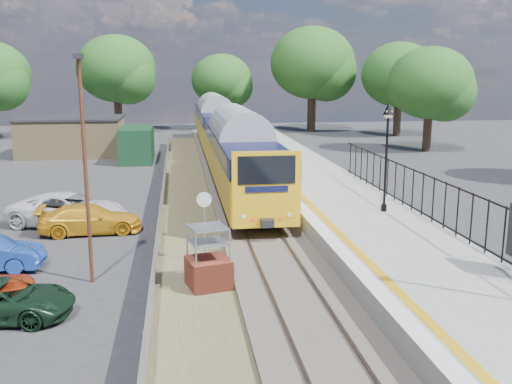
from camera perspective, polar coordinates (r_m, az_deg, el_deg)
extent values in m
plane|color=#2D2D30|center=(18.32, 3.28, -9.62)|extent=(120.00, 120.00, 0.00)
cube|color=#473F38|center=(27.73, -0.67, -1.92)|extent=(3.40, 80.00, 0.20)
cube|color=#4C472D|center=(25.61, -6.57, -3.33)|extent=(2.60, 70.00, 0.06)
cube|color=brown|center=(27.62, -2.15, -1.73)|extent=(0.07, 80.00, 0.14)
cube|color=brown|center=(27.79, 0.80, -1.63)|extent=(0.07, 80.00, 0.14)
cube|color=gray|center=(26.59, 8.89, -1.89)|extent=(5.00, 70.00, 0.90)
cube|color=silver|center=(25.94, 4.15, -1.09)|extent=(0.50, 70.00, 0.01)
cube|color=gold|center=(26.04, 5.23, -1.06)|extent=(0.30, 70.00, 0.01)
cylinder|color=black|center=(24.95, 12.66, -1.53)|extent=(0.24, 0.24, 0.30)
cylinder|color=black|center=(24.60, 12.86, 2.67)|extent=(0.10, 0.10, 3.70)
cube|color=black|center=(24.38, 13.07, 7.19)|extent=(0.08, 0.08, 0.30)
cube|color=beige|center=(24.36, 13.09, 7.59)|extent=(0.26, 0.26, 0.30)
cone|color=black|center=(24.35, 13.11, 8.13)|extent=(0.44, 0.44, 0.50)
cube|color=black|center=(21.99, 19.07, 0.58)|extent=(0.05, 26.00, 0.05)
cube|color=#9F865A|center=(49.76, -17.87, 5.28)|extent=(8.00, 6.00, 3.00)
cube|color=black|center=(49.62, -17.98, 7.06)|extent=(8.20, 6.20, 0.15)
cube|color=#12331C|center=(45.16, -11.81, 4.73)|extent=(2.40, 6.00, 2.60)
cylinder|color=#332319|center=(67.22, -13.59, 7.45)|extent=(0.88, 0.88, 3.85)
ellipsoid|color=#1E501A|center=(67.06, -13.81, 11.90)|extent=(8.80, 8.80, 7.48)
cylinder|color=#332319|center=(69.12, -3.38, 7.57)|extent=(0.72, 0.72, 3.15)
ellipsoid|color=#1E501A|center=(68.93, -3.43, 11.12)|extent=(7.20, 7.20, 6.12)
cylinder|color=#332319|center=(66.67, 5.57, 7.84)|extent=(0.96, 0.96, 4.20)
ellipsoid|color=#1E501A|center=(66.52, 5.67, 12.74)|extent=(9.60, 9.60, 8.16)
cylinder|color=#332319|center=(63.38, 13.93, 7.02)|extent=(0.80, 0.80, 3.50)
ellipsoid|color=#1E501A|center=(63.19, 14.15, 11.32)|extent=(8.00, 8.00, 6.80)
cylinder|color=#332319|center=(51.62, 16.74, 5.65)|extent=(0.72, 0.72, 3.15)
ellipsoid|color=#1E501A|center=(51.37, 17.02, 10.39)|extent=(7.20, 7.20, 6.12)
cube|color=gold|center=(32.07, -1.74, 2.86)|extent=(2.80, 20.00, 1.90)
cube|color=#0E1136|center=(31.90, -1.76, 5.16)|extent=(2.82, 20.00, 0.90)
cube|color=black|center=(31.90, -1.76, 5.16)|extent=(2.82, 18.00, 0.70)
cube|color=black|center=(32.28, -1.73, 0.79)|extent=(2.00, 18.00, 0.45)
cube|color=gold|center=(52.45, -4.15, 6.34)|extent=(2.80, 20.00, 1.90)
cube|color=#0E1136|center=(52.34, -4.17, 7.75)|extent=(2.82, 20.00, 0.90)
cube|color=black|center=(52.34, -4.17, 7.75)|extent=(2.82, 18.00, 0.70)
cube|color=black|center=(52.57, -4.13, 5.06)|extent=(2.00, 18.00, 0.45)
cube|color=black|center=(21.86, 1.08, 2.21)|extent=(2.24, 0.04, 1.10)
cube|color=maroon|center=(18.22, -4.76, -8.12)|extent=(1.53, 1.53, 0.98)
cylinder|color=#999EA3|center=(20.28, -5.16, -3.99)|extent=(0.06, 0.06, 2.36)
cylinder|color=silver|center=(19.95, -5.22, -0.76)|extent=(0.53, 0.08, 0.53)
cylinder|color=#51291B|center=(18.65, -16.66, 1.68)|extent=(0.12, 0.12, 7.13)
cube|color=black|center=(18.39, -17.34, 12.84)|extent=(0.25, 0.50, 0.15)
imported|color=black|center=(17.50, -24.10, -9.82)|extent=(4.16, 2.37, 1.09)
imported|color=orange|center=(25.18, -16.25, -2.61)|extent=(4.37, 2.04, 1.24)
imported|color=white|center=(26.69, -18.26, -1.70)|extent=(5.69, 3.85, 1.45)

